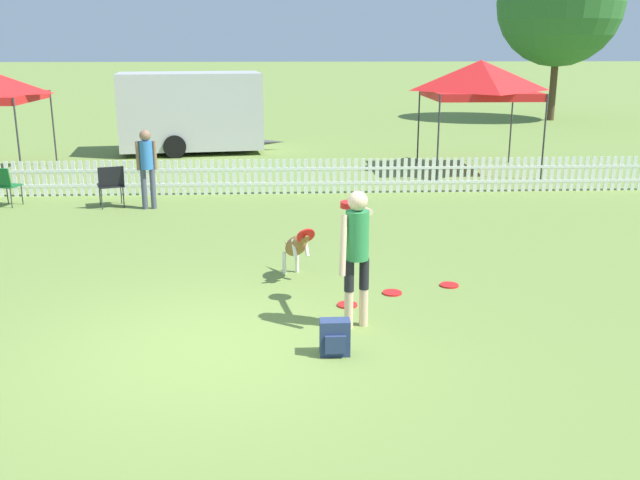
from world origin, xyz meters
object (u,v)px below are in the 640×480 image
backpack_on_grass (335,338)px  tree_left_grove (560,3)px  canopy_tent_secondary (480,79)px  leaping_dog (297,246)px  spectator_standing (147,161)px  folding_chair_center (5,183)px  folding_chair_blue_left (111,182)px  equipment_trailer (191,111)px  frisbee_near_handler (449,285)px  frisbee_near_dog (347,305)px  handler_person (356,241)px  frisbee_midfield (392,293)px

backpack_on_grass → tree_left_grove: (11.32, 24.09, 4.75)m
canopy_tent_secondary → tree_left_grove: tree_left_grove is taller
canopy_tent_secondary → tree_left_grove: size_ratio=0.38×
leaping_dog → tree_left_grove: 24.79m
spectator_standing → folding_chair_center: bearing=-16.7°
leaping_dog → folding_chair_blue_left: folding_chair_blue_left is taller
folding_chair_center → spectator_standing: size_ratio=0.51×
tree_left_grove → backpack_on_grass: bearing=-115.2°
equipment_trailer → tree_left_grove: size_ratio=0.69×
backpack_on_grass → folding_chair_center: 10.05m
frisbee_near_handler → frisbee_near_dog: 1.69m
handler_person → leaping_dog: (-0.68, 1.84, -0.57)m
frisbee_near_dog → backpack_on_grass: backpack_on_grass is taller
backpack_on_grass → frisbee_near_dog: bearing=79.8°
frisbee_midfield → canopy_tent_secondary: canopy_tent_secondary is taller
handler_person → backpack_on_grass: size_ratio=4.13×
frisbee_near_handler → frisbee_near_dog: bearing=-154.9°
frisbee_midfield → equipment_trailer: equipment_trailer is taller
leaping_dog → frisbee_near_handler: leaping_dog is taller
handler_person → frisbee_near_handler: bearing=22.8°
folding_chair_blue_left → folding_chair_center: (-2.24, 0.18, -0.02)m
backpack_on_grass → spectator_standing: spectator_standing is taller
backpack_on_grass → handler_person: bearing=69.9°
handler_person → leaping_dog: bearing=90.4°
frisbee_near_dog → equipment_trailer: size_ratio=0.05×
leaping_dog → frisbee_midfield: size_ratio=3.71×
folding_chair_blue_left → frisbee_near_handler: bearing=119.5°
leaping_dog → spectator_standing: spectator_standing is taller
leaping_dog → frisbee_midfield: 1.58m
frisbee_near_handler → canopy_tent_secondary: canopy_tent_secondary is taller
backpack_on_grass → spectator_standing: bearing=114.5°
frisbee_near_dog → folding_chair_blue_left: folding_chair_blue_left is taller
canopy_tent_secondary → equipment_trailer: canopy_tent_secondary is taller
leaping_dog → folding_chair_blue_left: bearing=-72.0°
frisbee_near_handler → frisbee_midfield: bearing=-162.1°
frisbee_near_handler → folding_chair_blue_left: bearing=138.3°
folding_chair_blue_left → canopy_tent_secondary: bearing=-174.5°
frisbee_near_dog → frisbee_midfield: 0.79m
frisbee_near_dog → canopy_tent_secondary: size_ratio=0.09×
handler_person → frisbee_near_handler: (1.49, 1.38, -1.06)m
canopy_tent_secondary → equipment_trailer: size_ratio=0.56×
handler_person → backpack_on_grass: (-0.31, -0.85, -0.87)m
frisbee_midfield → backpack_on_grass: size_ratio=0.65×
canopy_tent_secondary → handler_person: bearing=-112.0°
backpack_on_grass → frisbee_near_handler: bearing=51.1°
frisbee_midfield → spectator_standing: (-4.30, 5.43, 0.99)m
handler_person → folding_chair_blue_left: 8.07m
frisbee_midfield → canopy_tent_secondary: 10.52m
frisbee_near_dog → folding_chair_center: size_ratio=0.31×
equipment_trailer → tree_left_grove: bearing=22.7°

